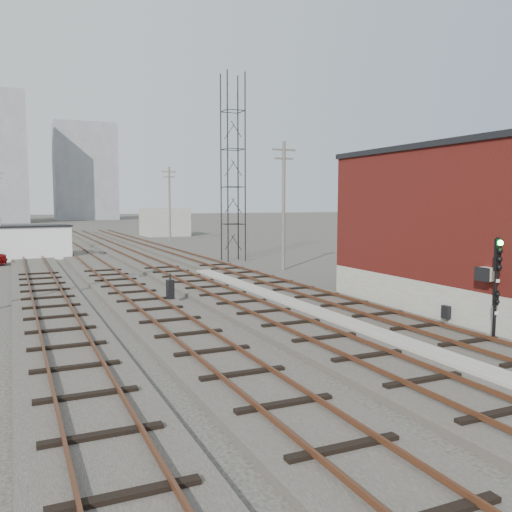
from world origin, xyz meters
TOP-DOWN VIEW (x-y plane):
  - ground at (0.00, 60.00)m, footprint 320.00×320.00m
  - track_right at (2.50, 39.00)m, footprint 3.20×90.00m
  - track_mid_right at (-1.50, 39.00)m, footprint 3.20×90.00m
  - track_mid_left at (-5.50, 39.00)m, footprint 3.20×90.00m
  - track_left at (-9.50, 39.00)m, footprint 3.20×90.00m
  - platform_curb at (0.50, 14.00)m, footprint 0.90×28.00m
  - brick_building at (7.50, 12.00)m, footprint 6.54×12.20m
  - lattice_tower at (5.50, 35.00)m, footprint 1.60×1.60m
  - utility_pole_right_a at (6.50, 28.00)m, footprint 1.80×0.24m
  - utility_pole_right_b at (6.50, 58.00)m, footprint 1.80×0.24m
  - apartment_right at (8.00, 150.00)m, footprint 16.00×12.00m
  - shed_right at (9.00, 70.00)m, footprint 6.00×6.00m
  - signal_mast at (3.70, 7.03)m, footprint 0.40×0.40m
  - switch_stand at (-4.21, 18.89)m, footprint 0.35×0.35m
  - site_trailer at (-9.78, 43.01)m, footprint 7.12×3.79m

SIDE VIEW (x-z plane):
  - ground at x=0.00m, z-range 0.00..0.00m
  - track_right at x=2.50m, z-range -0.09..0.30m
  - track_mid_right at x=-1.50m, z-range -0.09..0.30m
  - track_mid_left at x=-5.50m, z-range -0.09..0.30m
  - track_left at x=-9.50m, z-range -0.09..0.30m
  - platform_curb at x=0.50m, z-range 0.00..0.26m
  - switch_stand at x=-4.21m, z-range -0.04..1.28m
  - site_trailer at x=-9.78m, z-range 0.01..2.87m
  - shed_right at x=9.00m, z-range 0.00..4.00m
  - signal_mast at x=3.70m, z-range 0.26..3.88m
  - brick_building at x=7.50m, z-range 0.02..7.24m
  - utility_pole_right_a at x=6.50m, z-range 0.30..9.30m
  - utility_pole_right_b at x=6.50m, z-range 0.30..9.30m
  - lattice_tower at x=5.50m, z-range 0.00..15.00m
  - apartment_right at x=8.00m, z-range 0.00..26.00m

